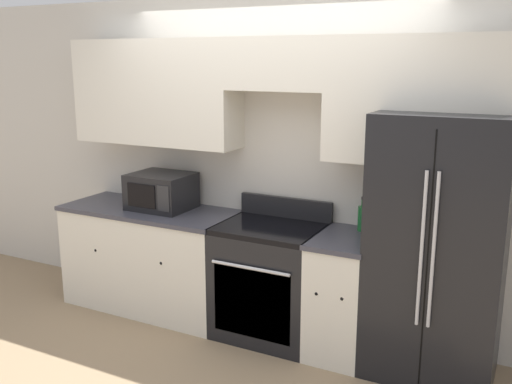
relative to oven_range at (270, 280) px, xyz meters
name	(u,v)px	position (x,y,z in m)	size (l,w,h in m)	color
ground_plane	(237,347)	(-0.12, -0.31, -0.45)	(12.00, 12.00, 0.00)	#937A5B
wall_back	(271,135)	(-0.13, 0.27, 1.09)	(8.00, 0.39, 2.60)	beige
lower_cabinets_left	(151,258)	(-1.13, 0.00, 0.00)	(1.52, 0.64, 0.88)	silver
lower_cabinets_right	(343,295)	(0.59, 0.00, 0.00)	(0.43, 0.64, 0.88)	silver
oven_range	(270,280)	(0.00, 0.00, 0.00)	(0.78, 0.65, 1.04)	black
refrigerator	(438,247)	(1.22, 0.05, 0.45)	(0.85, 0.75, 1.79)	black
microwave	(161,191)	(-1.04, 0.05, 0.58)	(0.50, 0.42, 0.30)	black
bottle	(363,217)	(0.65, 0.20, 0.54)	(0.08, 0.08, 0.25)	#195928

